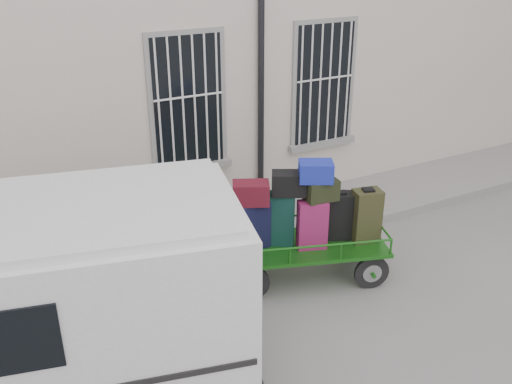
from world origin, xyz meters
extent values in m
plane|color=slate|center=(0.00, 0.00, 0.00)|extent=(80.00, 80.00, 0.00)
cube|color=beige|center=(0.00, 5.50, 3.00)|extent=(24.00, 5.00, 6.00)
cylinder|color=black|center=(0.95, 2.92, 2.80)|extent=(0.11, 0.11, 5.60)
cube|color=black|center=(-0.40, 2.98, 2.25)|extent=(1.20, 0.08, 2.20)
cube|color=gray|center=(-0.40, 2.96, 1.09)|extent=(1.45, 0.22, 0.12)
cube|color=black|center=(2.30, 2.98, 2.25)|extent=(1.20, 0.08, 2.20)
cube|color=gray|center=(2.30, 2.96, 1.09)|extent=(1.45, 0.22, 0.12)
cube|color=gray|center=(0.00, 2.20, 0.07)|extent=(24.00, 1.70, 0.15)
cylinder|color=black|center=(-0.56, 0.39, 0.26)|extent=(0.52, 0.23, 0.53)
cylinder|color=gray|center=(-0.56, 0.39, 0.26)|extent=(0.30, 0.18, 0.29)
cylinder|color=black|center=(-0.31, 1.15, 0.26)|extent=(0.52, 0.23, 0.53)
cylinder|color=gray|center=(-0.31, 1.15, 0.26)|extent=(0.30, 0.18, 0.29)
cylinder|color=black|center=(1.14, -0.18, 0.26)|extent=(0.52, 0.23, 0.53)
cylinder|color=gray|center=(1.14, -0.18, 0.26)|extent=(0.30, 0.18, 0.29)
cylinder|color=black|center=(1.39, 0.58, 0.26)|extent=(0.52, 0.23, 0.53)
cylinder|color=gray|center=(1.39, 0.58, 0.26)|extent=(0.30, 0.18, 0.29)
cube|color=#1A6116|center=(0.41, 0.48, 0.58)|extent=(2.53, 1.73, 0.05)
cylinder|color=#1A6116|center=(-0.93, 0.93, 0.74)|extent=(0.30, 0.14, 0.59)
cube|color=black|center=(-0.37, 0.81, 0.96)|extent=(0.55, 0.32, 0.72)
cube|color=black|center=(-0.37, 0.81, 1.34)|extent=(0.25, 0.21, 0.03)
cube|color=#0E322D|center=(0.05, 0.70, 1.01)|extent=(0.51, 0.45, 0.81)
cube|color=black|center=(0.05, 0.70, 1.43)|extent=(0.21, 0.17, 0.03)
cube|color=#7C164C|center=(0.42, 0.37, 0.97)|extent=(0.47, 0.35, 0.74)
cube|color=black|center=(0.42, 0.37, 1.36)|extent=(0.20, 0.16, 0.03)
cube|color=black|center=(0.93, 0.43, 0.97)|extent=(0.50, 0.42, 0.73)
cube|color=black|center=(0.93, 0.43, 1.35)|extent=(0.20, 0.18, 0.03)
cube|color=#2B2C16|center=(1.25, 0.19, 1.01)|extent=(0.46, 0.36, 0.81)
cube|color=black|center=(1.25, 0.19, 1.43)|extent=(0.20, 0.19, 0.03)
cube|color=#551122|center=(-0.37, 0.78, 1.48)|extent=(0.60, 0.50, 0.32)
cube|color=black|center=(0.17, 0.63, 1.58)|extent=(0.57, 0.49, 0.33)
cube|color=black|center=(0.56, 0.42, 1.49)|extent=(0.49, 0.38, 0.30)
cube|color=#1C169D|center=(0.48, 0.43, 1.78)|extent=(0.57, 0.51, 0.28)
cube|color=silver|center=(-3.63, -0.31, 1.35)|extent=(4.99, 3.00, 1.90)
cube|color=black|center=(-1.35, -0.83, 1.67)|extent=(0.37, 1.45, 0.58)
cube|color=black|center=(-1.36, -0.83, 0.45)|extent=(0.54, 1.93, 0.23)
cube|color=white|center=(-1.32, -0.84, 0.70)|extent=(0.13, 0.44, 0.13)
cylinder|color=black|center=(-1.92, 0.30, 0.36)|extent=(0.75, 0.39, 0.72)
camera|label=1|loc=(-3.71, -5.69, 4.83)|focal=40.00mm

